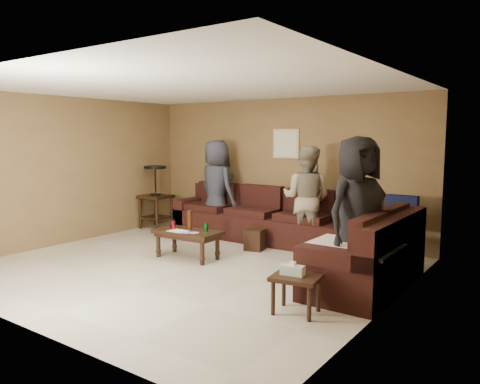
{
  "coord_description": "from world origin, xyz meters",
  "views": [
    {
      "loc": [
        4.27,
        -4.82,
        1.82
      ],
      "look_at": [
        0.25,
        0.85,
        1.0
      ],
      "focal_mm": 35.0,
      "sensor_mm": 36.0,
      "label": 1
    }
  ],
  "objects": [
    {
      "name": "person_right",
      "position": [
        2.24,
        0.45,
        0.92
      ],
      "size": [
        0.87,
        1.05,
        1.83
      ],
      "primitive_type": "imported",
      "rotation": [
        0.0,
        0.0,
        1.2
      ],
      "color": "black",
      "rests_on": "ground"
    },
    {
      "name": "wall_art",
      "position": [
        0.1,
        2.48,
        1.7
      ],
      "size": [
        0.52,
        0.04,
        0.52
      ],
      "color": "#CCB97F",
      "rests_on": "ground"
    },
    {
      "name": "coffee_table",
      "position": [
        -0.36,
        0.35,
        0.36
      ],
      "size": [
        1.04,
        0.56,
        0.71
      ],
      "rotation": [
        0.0,
        0.0,
        0.04
      ],
      "color": "black",
      "rests_on": "ground"
    },
    {
      "name": "sectional_sofa",
      "position": [
        0.81,
        1.52,
        0.33
      ],
      "size": [
        4.65,
        2.9,
        0.97
      ],
      "color": "black",
      "rests_on": "ground"
    },
    {
      "name": "end_table_left",
      "position": [
        -2.45,
        1.75,
        0.65
      ],
      "size": [
        0.58,
        0.58,
        1.25
      ],
      "rotation": [
        0.0,
        0.0,
        0.06
      ],
      "color": "black",
      "rests_on": "ground"
    },
    {
      "name": "side_table_right",
      "position": [
        2.03,
        -0.67,
        0.36
      ],
      "size": [
        0.54,
        0.46,
        0.55
      ],
      "rotation": [
        0.0,
        0.0,
        0.15
      ],
      "color": "black",
      "rests_on": "ground"
    },
    {
      "name": "person_middle",
      "position": [
        0.84,
        1.85,
        0.84
      ],
      "size": [
        0.9,
        0.75,
        1.69
      ],
      "primitive_type": "imported",
      "rotation": [
        0.0,
        0.0,
        3.28
      ],
      "color": "gray",
      "rests_on": "ground"
    },
    {
      "name": "room",
      "position": [
        0.0,
        0.0,
        1.66
      ],
      "size": [
        5.6,
        5.5,
        2.5
      ],
      "color": "beige",
      "rests_on": "ground"
    },
    {
      "name": "waste_bin",
      "position": [
        0.18,
        1.37,
        0.17
      ],
      "size": [
        0.33,
        0.33,
        0.34
      ],
      "primitive_type": "cube",
      "rotation": [
        0.0,
        0.0,
        0.2
      ],
      "color": "black",
      "rests_on": "ground"
    },
    {
      "name": "person_left",
      "position": [
        -1.08,
        1.97,
        0.88
      ],
      "size": [
        0.98,
        0.78,
        1.77
      ],
      "primitive_type": "imported",
      "rotation": [
        0.0,
        0.0,
        2.86
      ],
      "color": "#2B2F3C",
      "rests_on": "ground"
    }
  ]
}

